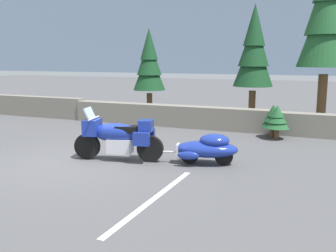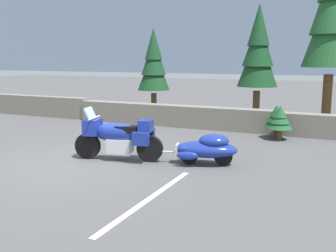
{
  "view_description": "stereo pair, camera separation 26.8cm",
  "coord_description": "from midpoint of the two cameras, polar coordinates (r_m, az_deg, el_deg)",
  "views": [
    {
      "loc": [
        5.72,
        -7.68,
        2.54
      ],
      "look_at": [
        1.89,
        1.31,
        0.85
      ],
      "focal_mm": 41.71,
      "sensor_mm": 36.0,
      "label": 1
    },
    {
      "loc": [
        5.96,
        -7.57,
        2.54
      ],
      "look_at": [
        1.89,
        1.31,
        0.85
      ],
      "focal_mm": 41.71,
      "sensor_mm": 36.0,
      "label": 2
    }
  ],
  "objects": [
    {
      "name": "pine_sapling_farther",
      "position": [
        13.05,
        16.11,
        1.2
      ],
      "size": [
        0.78,
        0.78,
        1.08
      ],
      "color": "brown",
      "rests_on": "ground"
    },
    {
      "name": "distant_ridgeline",
      "position": [
        103.79,
        21.91,
        12.14
      ],
      "size": [
        240.0,
        80.0,
        16.0
      ],
      "primitive_type": "cube",
      "color": "#7F93AD",
      "rests_on": "ground"
    },
    {
      "name": "pine_tree_secondary",
      "position": [
        16.46,
        -1.65,
        9.24
      ],
      "size": [
        1.34,
        1.34,
        3.8
      ],
      "color": "brown",
      "rests_on": "ground"
    },
    {
      "name": "pine_sapling_near",
      "position": [
        12.81,
        16.64,
        1.06
      ],
      "size": [
        0.78,
        0.78,
        1.09
      ],
      "color": "brown",
      "rests_on": "ground"
    },
    {
      "name": "pine_tree_tall",
      "position": [
        15.47,
        23.47,
        15.55
      ],
      "size": [
        1.97,
        1.97,
        6.86
      ],
      "color": "brown",
      "rests_on": "ground"
    },
    {
      "name": "parking_stripe_marker",
      "position": [
        7.29,
        -1.64,
        -10.54
      ],
      "size": [
        0.12,
        3.6,
        0.01
      ],
      "primitive_type": "cube",
      "color": "silver",
      "rests_on": "ground"
    },
    {
      "name": "pine_tree_far_right",
      "position": [
        15.29,
        13.54,
        10.78
      ],
      "size": [
        1.5,
        1.5,
        4.58
      ],
      "color": "brown",
      "rests_on": "ground"
    },
    {
      "name": "car_shaped_trailer",
      "position": [
        9.48,
        6.49,
        -3.23
      ],
      "size": [
        2.23,
        1.03,
        0.76
      ],
      "color": "black",
      "rests_on": "ground"
    },
    {
      "name": "touring_motorcycle",
      "position": [
        9.88,
        -6.58,
        -1.44
      ],
      "size": [
        2.28,
        1.05,
        1.33
      ],
      "color": "black",
      "rests_on": "ground"
    },
    {
      "name": "stone_guard_wall",
      "position": [
        14.77,
        1.78,
        1.52
      ],
      "size": [
        24.0,
        0.63,
        0.89
      ],
      "color": "slate",
      "rests_on": "ground"
    },
    {
      "name": "ground_plane",
      "position": [
        9.93,
        -12.41,
        -5.23
      ],
      "size": [
        80.0,
        80.0,
        0.0
      ],
      "primitive_type": "plane",
      "color": "#4C4C4F"
    }
  ]
}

